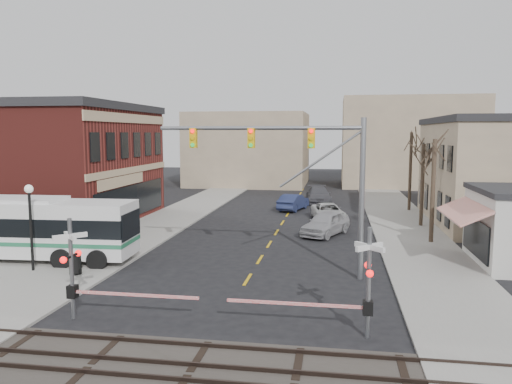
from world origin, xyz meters
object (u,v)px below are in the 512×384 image
at_px(car_b, 293,202).
at_px(car_d, 319,195).
at_px(rr_crossing_west, 82,270).
at_px(car_a, 326,223).
at_px(traffic_signal_mast, 304,163).
at_px(trash_bin, 75,264).
at_px(car_c, 328,212).
at_px(rr_crossing_east, 356,283).
at_px(pedestrian_far, 92,231).
at_px(transit_bus, 17,227).
at_px(street_lamp, 30,210).
at_px(pedestrian_near, 116,243).

relative_size(car_b, car_d, 0.80).
distance_m(rr_crossing_west, car_a, 20.03).
distance_m(traffic_signal_mast, trash_bin, 12.69).
xyz_separation_m(rr_crossing_west, car_c, (9.03, 23.93, -1.26)).
relative_size(rr_crossing_west, car_c, 1.10).
height_order(rr_crossing_east, pedestrian_far, rr_crossing_east).
xyz_separation_m(transit_bus, street_lamp, (2.27, -2.07, 1.38)).
bearing_deg(car_c, car_a, -101.68).
bearing_deg(car_d, transit_bus, -127.64).
bearing_deg(trash_bin, car_c, 56.19).
xyz_separation_m(car_b, car_c, (3.35, -5.20, -0.06)).
distance_m(traffic_signal_mast, car_a, 11.73).
bearing_deg(car_d, trash_bin, -117.72).
height_order(car_b, pedestrian_far, pedestrian_far).
distance_m(trash_bin, car_b, 25.36).
xyz_separation_m(transit_bus, pedestrian_far, (2.08, 4.69, -1.04)).
relative_size(rr_crossing_west, car_b, 1.20).
height_order(rr_crossing_west, pedestrian_near, rr_crossing_west).
relative_size(transit_bus, car_c, 2.66).
distance_m(transit_bus, car_b, 25.47).
height_order(traffic_signal_mast, street_lamp, traffic_signal_mast).
xyz_separation_m(traffic_signal_mast, rr_crossing_west, (-8.09, -7.27, -3.79)).
xyz_separation_m(traffic_signal_mast, pedestrian_far, (-14.19, 5.20, -4.86)).
distance_m(rr_crossing_west, car_b, 29.70).
xyz_separation_m(trash_bin, pedestrian_far, (-2.74, 7.04, 0.28)).
xyz_separation_m(rr_crossing_east, street_lamp, (-16.34, 5.73, 1.35)).
bearing_deg(rr_crossing_east, traffic_signal_mast, 107.84).
distance_m(car_c, car_d, 10.47).
height_order(transit_bus, pedestrian_far, transit_bus).
bearing_deg(trash_bin, street_lamp, 173.60).
xyz_separation_m(street_lamp, car_c, (14.93, 18.21, -2.62)).
bearing_deg(transit_bus, traffic_signal_mast, -1.81).
xyz_separation_m(street_lamp, pedestrian_far, (-0.19, 6.76, -2.42)).
distance_m(transit_bus, pedestrian_near, 5.65).
height_order(car_a, pedestrian_far, car_a).
xyz_separation_m(traffic_signal_mast, car_c, (0.93, 16.66, -5.05)).
distance_m(trash_bin, pedestrian_near, 3.60).
relative_size(street_lamp, pedestrian_far, 2.89).
distance_m(rr_crossing_west, street_lamp, 8.33).
relative_size(rr_crossing_east, car_d, 0.96).
relative_size(car_a, car_b, 1.07).
relative_size(transit_bus, pedestrian_near, 8.18).
bearing_deg(car_d, pedestrian_near, -119.20).
relative_size(car_c, pedestrian_far, 3.27).
bearing_deg(pedestrian_near, traffic_signal_mast, -104.07).
xyz_separation_m(traffic_signal_mast, pedestrian_near, (-10.84, 1.69, -4.81)).
bearing_deg(car_a, car_c, 113.53).
distance_m(trash_bin, car_d, 31.00).
xyz_separation_m(car_b, pedestrian_near, (-8.42, -20.17, 0.18)).
xyz_separation_m(traffic_signal_mast, car_a, (0.87, 10.62, -4.91)).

